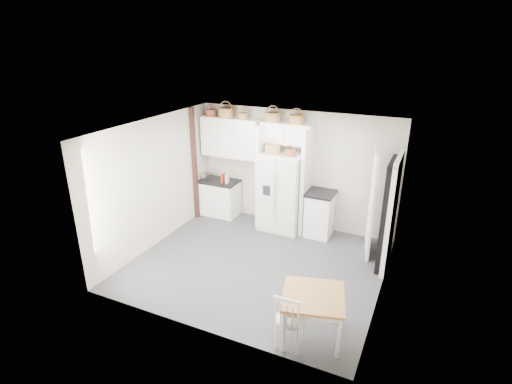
% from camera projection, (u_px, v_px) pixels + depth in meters
% --- Properties ---
extents(floor, '(4.50, 4.50, 0.00)m').
position_uv_depth(floor, '(257.00, 264.00, 7.58)').
color(floor, '#333333').
rests_on(floor, ground).
extents(ceiling, '(4.50, 4.50, 0.00)m').
position_uv_depth(ceiling, '(257.00, 129.00, 6.63)').
color(ceiling, white).
rests_on(ceiling, wall_back).
extents(wall_back, '(4.50, 0.00, 4.50)m').
position_uv_depth(wall_back, '(295.00, 169.00, 8.80)').
color(wall_back, '#BDB3A1').
rests_on(wall_back, floor).
extents(wall_left, '(0.00, 4.00, 4.00)m').
position_uv_depth(wall_left, '(155.00, 183.00, 7.99)').
color(wall_left, '#BDB3A1').
rests_on(wall_left, floor).
extents(wall_right, '(0.00, 4.00, 4.00)m').
position_uv_depth(wall_right, '(388.00, 224.00, 6.23)').
color(wall_right, '#BDB3A1').
rests_on(wall_right, floor).
extents(refrigerator, '(0.90, 0.72, 1.73)m').
position_uv_depth(refrigerator, '(282.00, 192.00, 8.69)').
color(refrigerator, silver).
rests_on(refrigerator, floor).
extents(base_cab_left, '(0.89, 0.56, 0.83)m').
position_uv_depth(base_cab_left, '(220.00, 198.00, 9.56)').
color(base_cab_left, white).
rests_on(base_cab_left, floor).
extents(base_cab_right, '(0.53, 0.64, 0.94)m').
position_uv_depth(base_cab_right, '(320.00, 214.00, 8.57)').
color(base_cab_right, white).
rests_on(base_cab_right, floor).
extents(dining_table, '(1.03, 1.03, 0.70)m').
position_uv_depth(dining_table, '(312.00, 316.00, 5.63)').
color(dining_table, brown).
rests_on(dining_table, floor).
extents(windsor_chair, '(0.43, 0.40, 0.88)m').
position_uv_depth(windsor_chair, '(291.00, 319.00, 5.43)').
color(windsor_chair, white).
rests_on(windsor_chair, floor).
extents(counter_left, '(0.93, 0.60, 0.04)m').
position_uv_depth(counter_left, '(219.00, 181.00, 9.41)').
color(counter_left, black).
rests_on(counter_left, base_cab_left).
extents(counter_right, '(0.58, 0.68, 0.04)m').
position_uv_depth(counter_right, '(321.00, 193.00, 8.39)').
color(counter_right, black).
rests_on(counter_right, base_cab_right).
extents(toaster, '(0.27, 0.20, 0.17)m').
position_uv_depth(toaster, '(207.00, 176.00, 9.41)').
color(toaster, silver).
rests_on(toaster, counter_left).
extents(cookbook_red, '(0.04, 0.15, 0.23)m').
position_uv_depth(cookbook_red, '(223.00, 178.00, 9.23)').
color(cookbook_red, red).
rests_on(cookbook_red, counter_left).
extents(cookbook_cream, '(0.04, 0.15, 0.22)m').
position_uv_depth(cookbook_cream, '(227.00, 179.00, 9.19)').
color(cookbook_cream, beige).
rests_on(cookbook_cream, counter_left).
extents(basket_upper_a, '(0.26, 0.26, 0.15)m').
position_uv_depth(basket_upper_a, '(211.00, 113.00, 9.03)').
color(basket_upper_a, maroon).
rests_on(basket_upper_a, upper_cabinet).
extents(basket_upper_b, '(0.34, 0.34, 0.20)m').
position_uv_depth(basket_upper_b, '(226.00, 113.00, 8.86)').
color(basket_upper_b, olive).
rests_on(basket_upper_b, upper_cabinet).
extents(basket_upper_c, '(0.23, 0.23, 0.13)m').
position_uv_depth(basket_upper_c, '(243.00, 116.00, 8.71)').
color(basket_upper_c, olive).
rests_on(basket_upper_c, upper_cabinet).
extents(basket_bridge_a, '(0.33, 0.33, 0.19)m').
position_uv_depth(basket_bridge_a, '(273.00, 117.00, 8.42)').
color(basket_bridge_a, olive).
rests_on(basket_bridge_a, bridge_cabinet).
extents(basket_bridge_b, '(0.31, 0.31, 0.18)m').
position_uv_depth(basket_bridge_b, '(297.00, 119.00, 8.22)').
color(basket_bridge_b, olive).
rests_on(basket_bridge_b, bridge_cabinet).
extents(basket_fridge_a, '(0.32, 0.32, 0.17)m').
position_uv_depth(basket_fridge_a, '(272.00, 150.00, 8.34)').
color(basket_fridge_a, olive).
rests_on(basket_fridge_a, refrigerator).
extents(basket_fridge_b, '(0.22, 0.22, 0.12)m').
position_uv_depth(basket_fridge_b, '(290.00, 153.00, 8.20)').
color(basket_fridge_b, maroon).
rests_on(basket_fridge_b, refrigerator).
extents(upper_cabinet, '(1.40, 0.34, 0.90)m').
position_uv_depth(upper_cabinet, '(231.00, 137.00, 9.02)').
color(upper_cabinet, white).
rests_on(upper_cabinet, wall_back).
extents(bridge_cabinet, '(1.12, 0.34, 0.45)m').
position_uv_depth(bridge_cabinet, '(287.00, 133.00, 8.41)').
color(bridge_cabinet, white).
rests_on(bridge_cabinet, wall_back).
extents(fridge_panel_left, '(0.08, 0.60, 2.30)m').
position_uv_depth(fridge_panel_left, '(262.00, 176.00, 8.86)').
color(fridge_panel_left, white).
rests_on(fridge_panel_left, floor).
extents(fridge_panel_right, '(0.08, 0.60, 2.30)m').
position_uv_depth(fridge_panel_right, '(306.00, 182.00, 8.46)').
color(fridge_panel_right, white).
rests_on(fridge_panel_right, floor).
extents(trim_post, '(0.09, 0.09, 2.60)m').
position_uv_depth(trim_post, '(195.00, 165.00, 9.11)').
color(trim_post, '#331D15').
rests_on(trim_post, floor).
extents(doorway_void, '(0.18, 0.85, 2.05)m').
position_uv_depth(doorway_void, '(389.00, 215.00, 7.21)').
color(doorway_void, black).
rests_on(doorway_void, floor).
extents(door_slab, '(0.21, 0.79, 2.05)m').
position_uv_depth(door_slab, '(372.00, 205.00, 7.63)').
color(door_slab, white).
rests_on(door_slab, floor).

